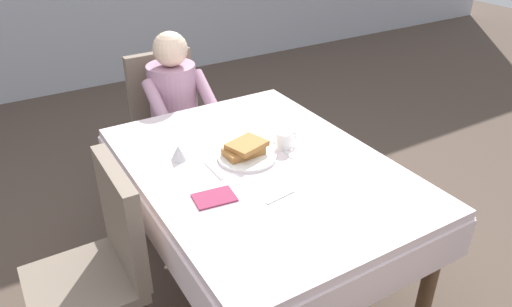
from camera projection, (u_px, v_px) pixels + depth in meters
name	position (u px, v px, depth m)	size (l,w,h in m)	color
ground_plane	(261.00, 282.00, 2.60)	(14.00, 14.00, 0.00)	brown
dining_table_main	(261.00, 181.00, 2.28)	(1.12, 1.52, 0.74)	silver
chair_diner	(169.00, 115.00, 3.21)	(0.44, 0.45, 0.93)	#7A6B5B
diner_person	(176.00, 104.00, 3.02)	(0.40, 0.43, 1.12)	#B2849E
chair_left_side	(103.00, 257.00, 2.00)	(0.45, 0.44, 0.93)	#7A6B5B
plate_breakfast	(247.00, 157.00, 2.28)	(0.28, 0.28, 0.02)	white
breakfast_stack	(245.00, 148.00, 2.27)	(0.21, 0.18, 0.06)	#A36B33
cup_coffee	(284.00, 140.00, 2.36)	(0.11, 0.08, 0.08)	white
syrup_pitcher	(179.00, 153.00, 2.26)	(0.08, 0.08, 0.07)	silver
fork_left_of_plate	(213.00, 170.00, 2.19)	(0.18, 0.01, 0.01)	silver
knife_right_of_plate	(283.00, 149.00, 2.36)	(0.20, 0.01, 0.01)	silver
spoon_near_edge	(281.00, 197.00, 2.00)	(0.15, 0.01, 0.01)	silver
napkin_folded	(214.00, 198.00, 2.00)	(0.17, 0.12, 0.01)	#8C2D4C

